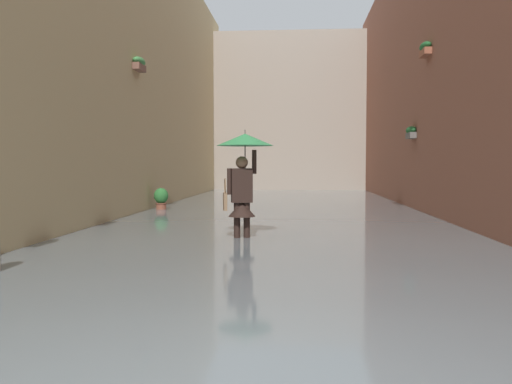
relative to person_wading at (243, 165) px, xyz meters
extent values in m
plane|color=gray|center=(-0.52, -6.02, -1.52)|extent=(65.07, 65.07, 0.00)
cube|color=slate|center=(-0.52, -6.02, -1.43)|extent=(8.76, 32.03, 0.18)
cube|color=#935642|center=(-5.41, -6.02, 3.04)|extent=(1.80, 30.03, 9.12)
cube|color=#66605B|center=(-4.41, -7.00, 0.88)|extent=(0.20, 0.70, 0.18)
ellipsoid|color=#23602D|center=(-4.41, -7.00, 1.04)|extent=(0.28, 0.76, 0.24)
cube|color=#9E563D|center=(-4.41, -5.25, 3.01)|extent=(0.20, 0.70, 0.18)
ellipsoid|color=#23602D|center=(-4.41, -5.25, 3.17)|extent=(0.28, 0.76, 0.24)
cube|color=tan|center=(4.36, -6.02, 3.10)|extent=(1.80, 30.03, 9.24)
cube|color=brown|center=(3.36, -4.94, 2.67)|extent=(0.20, 0.70, 0.18)
ellipsoid|color=#428947|center=(3.36, -4.94, 2.83)|extent=(0.28, 0.76, 0.24)
cube|color=#A89989|center=(-0.52, -19.93, 2.73)|extent=(11.56, 1.80, 8.50)
cube|color=black|center=(0.12, 0.02, -1.47)|extent=(0.16, 0.26, 0.10)
cylinder|color=black|center=(0.12, 0.02, -1.06)|extent=(0.14, 0.14, 0.74)
cube|color=black|center=(-0.06, -0.01, -1.47)|extent=(0.16, 0.26, 0.10)
cylinder|color=black|center=(-0.06, -0.01, -1.06)|extent=(0.14, 0.14, 0.74)
cube|color=black|center=(0.03, 0.01, -0.37)|extent=(0.42, 0.29, 0.63)
cone|color=black|center=(0.03, 0.01, -0.81)|extent=(0.59, 0.59, 0.28)
sphere|color=#8C664C|center=(0.03, 0.01, 0.05)|extent=(0.23, 0.23, 0.23)
cylinder|color=black|center=(-0.20, -0.04, 0.06)|extent=(0.10, 0.10, 0.44)
cylinder|color=black|center=(0.25, 0.05, -0.30)|extent=(0.10, 0.10, 0.48)
cylinder|color=black|center=(-0.03, -0.01, 0.20)|extent=(0.02, 0.02, 0.53)
cone|color=#338C4C|center=(-0.03, -0.01, 0.46)|extent=(1.04, 1.04, 0.22)
cylinder|color=black|center=(-0.03, -0.01, 0.60)|extent=(0.01, 0.01, 0.08)
cube|color=#8C6B4C|center=(0.33, 0.09, -0.67)|extent=(0.11, 0.29, 0.32)
torus|color=#8C6B4C|center=(0.33, 0.09, -0.39)|extent=(0.08, 0.30, 0.30)
cylinder|color=brown|center=(3.11, -6.25, -1.35)|extent=(0.30, 0.30, 0.36)
torus|color=brown|center=(3.11, -6.25, -1.17)|extent=(0.34, 0.34, 0.04)
ellipsoid|color=#2D7033|center=(3.11, -6.25, -0.93)|extent=(0.43, 0.43, 0.47)
camera|label=1|loc=(-1.00, 10.15, 0.02)|focal=39.00mm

